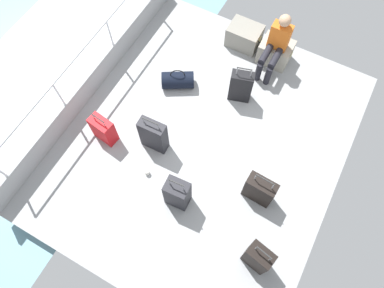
% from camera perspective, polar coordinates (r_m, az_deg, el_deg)
% --- Properties ---
extents(ground_plane, '(4.40, 5.20, 0.06)m').
position_cam_1_polar(ground_plane, '(5.90, 1.91, 0.49)').
color(ground_plane, '#939699').
extents(gunwale_port, '(0.06, 5.20, 0.45)m').
position_cam_1_polar(gunwale_port, '(6.43, -15.66, 9.83)').
color(gunwale_port, '#939699').
rests_on(gunwale_port, ground_plane).
extents(railing_port, '(0.04, 4.20, 1.02)m').
position_cam_1_polar(railing_port, '(6.00, -17.00, 12.82)').
color(railing_port, silver).
rests_on(railing_port, ground_plane).
extents(sea_wake, '(12.00, 12.00, 0.01)m').
position_cam_1_polar(sea_wake, '(7.65, -23.27, 11.13)').
color(sea_wake, '#6B99A8').
rests_on(sea_wake, ground_plane).
extents(cargo_crate_0, '(0.63, 0.45, 0.41)m').
position_cam_1_polar(cargo_crate_0, '(6.92, 8.47, 16.95)').
color(cargo_crate_0, gray).
rests_on(cargo_crate_0, ground_plane).
extents(cargo_crate_1, '(0.59, 0.46, 0.42)m').
position_cam_1_polar(cargo_crate_1, '(6.78, 13.35, 14.35)').
color(cargo_crate_1, '#9E9989').
rests_on(cargo_crate_1, ground_plane).
extents(passenger_seated, '(0.34, 0.66, 1.12)m').
position_cam_1_polar(passenger_seated, '(6.37, 13.44, 15.42)').
color(passenger_seated, orange).
rests_on(passenger_seated, ground_plane).
extents(suitcase_0, '(0.43, 0.21, 0.81)m').
position_cam_1_polar(suitcase_0, '(5.56, -6.25, 1.42)').
color(suitcase_0, black).
rests_on(suitcase_0, ground_plane).
extents(suitcase_1, '(0.42, 0.29, 0.82)m').
position_cam_1_polar(suitcase_1, '(6.07, 7.90, 9.23)').
color(suitcase_1, black).
rests_on(suitcase_1, ground_plane).
extents(suitcase_2, '(0.46, 0.24, 0.75)m').
position_cam_1_polar(suitcase_2, '(5.34, 10.88, -7.29)').
color(suitcase_2, black).
rests_on(suitcase_2, ground_plane).
extents(suitcase_3, '(0.36, 0.28, 0.82)m').
position_cam_1_polar(suitcase_3, '(5.19, -2.37, -8.01)').
color(suitcase_3, black).
rests_on(suitcase_3, ground_plane).
extents(suitcase_4, '(0.41, 0.26, 0.65)m').
position_cam_1_polar(suitcase_4, '(5.84, -14.15, 2.28)').
color(suitcase_4, red).
rests_on(suitcase_4, ground_plane).
extents(suitcase_5, '(0.39, 0.29, 0.79)m').
position_cam_1_polar(suitcase_5, '(5.09, 10.63, -17.63)').
color(suitcase_5, black).
rests_on(suitcase_5, ground_plane).
extents(duffel_bag, '(0.63, 0.54, 0.44)m').
position_cam_1_polar(duffel_bag, '(6.30, -2.31, 10.30)').
color(duffel_bag, black).
rests_on(duffel_bag, ground_plane).
extents(paper_cup, '(0.08, 0.08, 0.10)m').
position_cam_1_polar(paper_cup, '(5.64, -7.32, -4.51)').
color(paper_cup, white).
rests_on(paper_cup, ground_plane).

